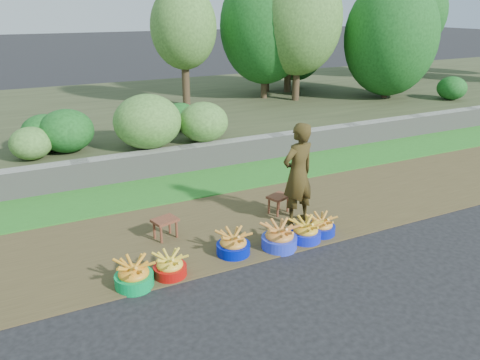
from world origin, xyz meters
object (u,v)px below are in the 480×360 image
basin_e (306,232)px  vendor_woman (298,174)px  basin_c (233,244)px  stool_right (279,199)px  basin_a (134,275)px  stool_left (165,223)px  basin_b (170,267)px  basin_f (321,226)px  basin_d (279,237)px

basin_e → vendor_woman: bearing=70.0°
basin_c → basin_e: basin_c is taller
basin_c → vendor_woman: bearing=19.6°
stool_right → basin_a: bearing=-158.5°
basin_c → stool_right: basin_c is taller
stool_right → vendor_woman: size_ratio=0.26×
basin_a → stool_right: basin_a is taller
stool_left → stool_right: 2.04m
basin_b → stool_left: bearing=75.2°
basin_f → vendor_woman: size_ratio=0.26×
basin_b → basin_f: (2.51, 0.10, -0.00)m
basin_a → basin_c: 1.51m
basin_f → basin_c: bearing=178.0°
basin_f → vendor_woman: vendor_woman is taller
stool_left → stool_right: stool_left is taller
basin_c → basin_e: size_ratio=1.03×
basin_f → stool_right: (-0.20, 0.98, 0.13)m
basin_c → basin_e: 1.17m
basin_f → stool_left: bearing=157.0°
basin_c → basin_d: size_ratio=0.92×
basin_b → vendor_woman: vendor_woman is taller
basin_b → basin_e: basin_e is taller
stool_right → basin_d: bearing=-120.1°
basin_b → basin_e: bearing=0.8°
basin_c → stool_left: size_ratio=1.15×
basin_e → basin_b: bearing=-179.2°
basin_c → stool_left: bearing=129.1°
basin_a → basin_c: size_ratio=1.02×
basin_f → stool_right: stool_right is taller
vendor_woman → basin_a: bearing=2.3°
basin_a → basin_e: basin_a is taller
stool_right → vendor_woman: (0.08, -0.44, 0.59)m
basin_e → stool_right: 1.07m
basin_d → stool_left: (-1.42, 1.03, 0.10)m
vendor_woman → basin_b: bearing=4.2°
basin_d → stool_right: (0.62, 1.06, 0.10)m
basin_f → stool_right: size_ratio=1.02×
basin_c → basin_d: bearing=-10.9°
stool_left → basin_c: bearing=-50.9°
basin_b → basin_d: 1.70m
basin_a → stool_left: (0.77, 1.07, 0.11)m
basin_b → basin_f: bearing=2.2°
basin_c → basin_f: bearing=-2.0°
basin_a → basin_c: bearing=6.8°
stool_left → vendor_woman: size_ratio=0.25×
basin_e → vendor_woman: 0.96m
basin_e → stool_right: (0.14, 1.05, 0.11)m
basin_c → vendor_woman: 1.63m
basin_a → basin_b: bearing=3.3°
basin_e → basin_f: size_ratio=1.07×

